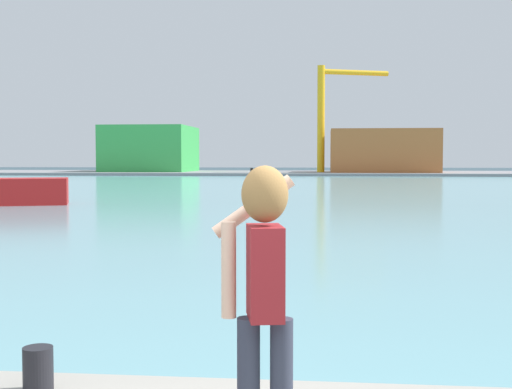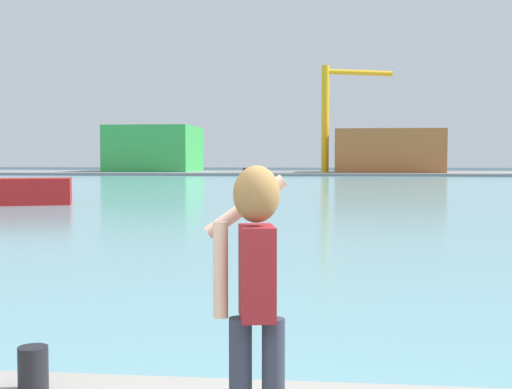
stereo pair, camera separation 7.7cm
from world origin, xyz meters
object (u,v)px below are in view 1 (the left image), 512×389
object	(u,v)px
person_photographer	(263,278)
harbor_bollard	(38,369)
warehouse_left	(151,149)
port_crane	(329,107)
warehouse_right	(383,151)

from	to	relation	value
person_photographer	harbor_bollard	size ratio (longest dim) A/B	5.07
person_photographer	warehouse_left	world-z (taller)	warehouse_left
port_crane	person_photographer	bearing A→B (deg)	-90.54
harbor_bollard	warehouse_right	bearing A→B (deg)	83.66
person_photographer	harbor_bollard	xyz separation A→B (m)	(-1.81, 0.89, -0.89)
harbor_bollard	warehouse_left	xyz separation A→B (m)	(-23.06, 91.92, 2.93)
warehouse_right	person_photographer	bearing A→B (deg)	-95.14
warehouse_left	harbor_bollard	bearing A→B (deg)	-75.92
harbor_bollard	warehouse_left	world-z (taller)	warehouse_left
harbor_bollard	port_crane	bearing A→B (deg)	88.28
warehouse_left	warehouse_right	size ratio (longest dim) A/B	0.92
person_photographer	warehouse_left	bearing A→B (deg)	3.54
harbor_bollard	warehouse_right	size ratio (longest dim) A/B	0.02
harbor_bollard	warehouse_left	size ratio (longest dim) A/B	0.03
warehouse_left	person_photographer	bearing A→B (deg)	-75.00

